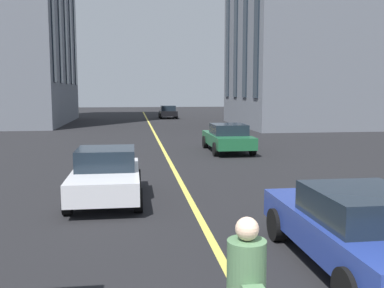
{
  "coord_description": "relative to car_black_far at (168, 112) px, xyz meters",
  "views": [
    {
      "loc": [
        -2.39,
        1.51,
        2.94
      ],
      "look_at": [
        8.83,
        -0.03,
        1.56
      ],
      "focal_mm": 40.46,
      "sensor_mm": 36.0,
      "label": 1
    }
  ],
  "objects": [
    {
      "name": "lane_centre_line",
      "position": [
        -24.94,
        2.33,
        -0.7
      ],
      "size": [
        80.0,
        0.16,
        0.01
      ],
      "color": "#D8C64C",
      "rests_on": "ground_plane"
    },
    {
      "name": "car_black_far",
      "position": [
        0.0,
        0.0,
        0.0
      ],
      "size": [
        3.9,
        1.89,
        1.4
      ],
      "color": "black",
      "rests_on": "ground_plane"
    },
    {
      "name": "car_white_mid",
      "position": [
        -35.61,
        4.58,
        0.0
      ],
      "size": [
        3.9,
        1.89,
        1.4
      ],
      "color": "silver",
      "rests_on": "ground_plane"
    },
    {
      "name": "car_green_parked_b",
      "position": [
        -26.77,
        -0.75,
        0.0
      ],
      "size": [
        4.4,
        1.95,
        1.37
      ],
      "color": "#1E6038",
      "rests_on": "ground_plane"
    },
    {
      "name": "car_blue_oncoming",
      "position": [
        -40.85,
        0.19,
        0.0
      ],
      "size": [
        4.4,
        1.95,
        1.37
      ],
      "color": "navy",
      "rests_on": "ground_plane"
    },
    {
      "name": "building_right_near",
      "position": [
        -11.51,
        -11.43,
        8.07
      ],
      "size": [
        12.83,
        12.65,
        17.54
      ],
      "color": "slate",
      "rests_on": "ground_plane"
    }
  ]
}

